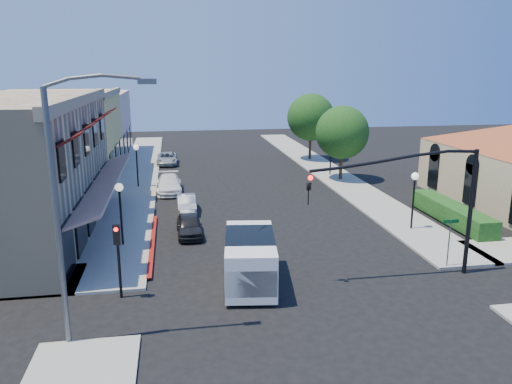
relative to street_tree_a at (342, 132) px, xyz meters
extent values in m
plane|color=black|center=(-8.80, -22.00, -4.19)|extent=(120.00, 120.00, 0.00)
cube|color=gray|center=(-17.55, 5.00, -4.13)|extent=(3.50, 50.00, 0.12)
cube|color=gray|center=(-0.05, 5.00, -4.13)|extent=(3.50, 50.00, 0.12)
cube|color=maroon|center=(-15.70, -14.00, -4.19)|extent=(0.25, 10.00, 0.06)
cube|color=tan|center=(-19.45, -11.00, 3.61)|extent=(0.50, 18.20, 0.60)
cube|color=#561416|center=(-18.40, -11.00, -1.14)|extent=(1.75, 17.00, 0.67)
cube|color=#551411|center=(-18.75, -18.00, 2.36)|extent=(1.02, 1.50, 0.60)
cube|color=#551411|center=(-18.75, -14.60, 2.36)|extent=(1.02, 1.50, 0.60)
cube|color=#551411|center=(-18.75, -11.20, 2.36)|extent=(1.02, 1.50, 0.60)
cube|color=#551411|center=(-18.75, -7.80, 2.36)|extent=(1.02, 1.50, 0.60)
cube|color=#551411|center=(-18.75, -4.40, 2.36)|extent=(1.02, 1.50, 0.60)
cube|color=black|center=(-19.25, -18.50, -2.59)|extent=(0.12, 2.60, 2.60)
cube|color=black|center=(-19.25, -15.10, -2.59)|extent=(0.12, 2.60, 2.60)
cube|color=black|center=(-19.25, -11.70, -2.59)|extent=(0.12, 2.60, 2.60)
cube|color=black|center=(-19.25, -8.30, -2.59)|extent=(0.12, 2.60, 2.60)
cube|color=black|center=(-19.25, -4.90, -2.59)|extent=(0.12, 2.60, 2.60)
cube|color=#DDB663|center=(-24.30, 4.00, -0.39)|extent=(10.00, 12.00, 7.60)
cube|color=#C39793|center=(-24.30, 16.00, -0.69)|extent=(10.00, 12.00, 7.00)
cube|color=black|center=(5.65, -10.50, -2.39)|extent=(0.12, 1.40, 2.80)
cube|color=black|center=(5.65, -5.50, -2.39)|extent=(0.12, 1.40, 2.80)
cube|color=#143D11|center=(2.90, -13.00, -4.19)|extent=(1.40, 8.00, 1.10)
cylinder|color=#2F1F12|center=(0.00, 0.00, -3.14)|extent=(0.28, 0.28, 2.10)
sphere|color=#143D11|center=(0.00, 0.00, 0.01)|extent=(4.56, 4.56, 4.56)
cylinder|color=#2F1F12|center=(0.00, 10.00, -3.06)|extent=(0.28, 0.28, 2.27)
sphere|color=#143D11|center=(0.00, 10.00, 0.36)|extent=(4.94, 4.94, 4.94)
cylinder|color=black|center=(-0.80, -20.50, -1.19)|extent=(0.20, 0.20, 6.00)
cylinder|color=black|center=(-4.70, -20.50, 1.41)|extent=(7.80, 0.14, 0.14)
imported|color=black|center=(-8.60, -20.50, 0.51)|extent=(0.20, 0.16, 1.00)
sphere|color=#FF0C0C|center=(-8.60, -20.68, 0.81)|extent=(0.22, 0.22, 0.22)
cylinder|color=black|center=(-16.80, -20.50, -2.69)|extent=(0.12, 0.12, 3.00)
cube|color=black|center=(-16.80, -20.65, -1.29)|extent=(0.28, 0.22, 0.85)
sphere|color=#FF0C0C|center=(-16.80, -20.77, -1.04)|extent=(0.18, 0.18, 0.18)
cylinder|color=#595B5E|center=(-18.30, -24.00, 0.31)|extent=(0.20, 0.20, 9.00)
cylinder|color=#595B5E|center=(-16.80, -24.00, 5.06)|extent=(3.00, 0.12, 0.12)
cube|color=#595B5E|center=(-15.10, -24.00, 4.96)|extent=(0.60, 0.25, 0.18)
cylinder|color=#595B5E|center=(-1.30, -19.80, -2.94)|extent=(0.06, 0.06, 2.50)
cube|color=#0C591E|center=(-1.30, -19.80, -1.79)|extent=(0.80, 0.04, 0.18)
cylinder|color=black|center=(-17.30, -14.00, -2.59)|extent=(0.12, 0.12, 3.20)
sphere|color=white|center=(-17.30, -14.00, -0.84)|extent=(0.44, 0.44, 0.44)
cylinder|color=black|center=(-17.30, 0.00, -2.59)|extent=(0.12, 0.12, 3.20)
sphere|color=white|center=(-17.30, 0.00, -0.84)|extent=(0.44, 0.44, 0.44)
cylinder|color=black|center=(-0.30, -14.00, -2.59)|extent=(0.12, 0.12, 3.20)
sphere|color=white|center=(-0.30, -14.00, -0.84)|extent=(0.44, 0.44, 0.44)
cylinder|color=black|center=(-0.30, 2.00, -2.59)|extent=(0.12, 0.12, 3.20)
sphere|color=white|center=(-0.30, 2.00, -0.84)|extent=(0.44, 0.44, 0.44)
cube|color=white|center=(-11.13, -20.00, -3.00)|extent=(2.81, 5.27, 2.06)
cube|color=white|center=(-11.41, -22.15, -3.11)|extent=(2.18, 0.96, 1.14)
cube|color=black|center=(-11.36, -21.76, -2.54)|extent=(1.94, 0.37, 1.03)
cube|color=black|center=(-11.08, -19.66, -2.48)|extent=(2.56, 3.23, 1.03)
cylinder|color=black|center=(-12.31, -21.57, -3.82)|extent=(0.38, 0.78, 0.75)
cylinder|color=black|center=(-11.86, -18.17, -3.82)|extent=(0.38, 0.78, 0.75)
cylinder|color=black|center=(-10.39, -21.83, -3.82)|extent=(0.38, 0.78, 0.75)
cylinder|color=black|center=(-9.94, -18.43, -3.82)|extent=(0.38, 0.78, 0.75)
imported|color=black|center=(-13.60, -12.75, -3.59)|extent=(1.52, 3.60, 1.21)
imported|color=#A1A3A6|center=(-13.60, -7.73, -3.62)|extent=(1.25, 3.49, 1.15)
imported|color=white|center=(-14.79, -2.00, -3.52)|extent=(1.92, 4.65, 1.35)
imported|color=#B7BBBD|center=(-15.00, 10.00, -3.59)|extent=(2.09, 4.38, 1.21)
camera|label=1|loc=(-14.35, -40.85, 5.38)|focal=35.00mm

